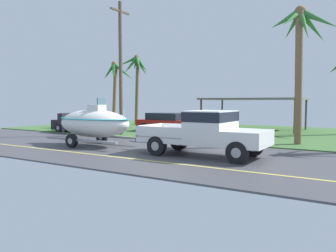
{
  "coord_description": "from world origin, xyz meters",
  "views": [
    {
      "loc": [
        7.64,
        -12.06,
        2.22
      ],
      "look_at": [
        -0.68,
        1.47,
        1.05
      ],
      "focal_mm": 36.2,
      "sensor_mm": 36.0,
      "label": 1
    }
  ],
  "objects": [
    {
      "name": "ground",
      "position": [
        0.0,
        8.38,
        -0.01
      ],
      "size": [
        36.0,
        22.0,
        0.11
      ],
      "color": "#424247"
    },
    {
      "name": "boat_on_trailer",
      "position": [
        -4.27,
        0.26,
        1.13
      ],
      "size": [
        5.58,
        2.32,
        2.37
      ],
      "color": "gray",
      "rests_on": "ground"
    },
    {
      "name": "parked_sedan_near",
      "position": [
        -5.0,
        8.53,
        0.67
      ],
      "size": [
        4.52,
        1.89,
        1.38
      ],
      "color": "#B21E19",
      "rests_on": "ground"
    },
    {
      "name": "utility_pole",
      "position": [
        -6.43,
        5.01,
        4.41
      ],
      "size": [
        0.24,
        1.8,
        8.51
      ],
      "color": "brown",
      "rests_on": "ground"
    },
    {
      "name": "pickup_truck_towing",
      "position": [
        2.04,
        0.26,
        1.02
      ],
      "size": [
        5.43,
        2.11,
        1.84
      ],
      "color": "silver",
      "rests_on": "ground"
    },
    {
      "name": "palm_tree_far_right",
      "position": [
        -10.72,
        9.56,
        4.17
      ],
      "size": [
        2.54,
        2.41,
        5.49
      ],
      "color": "brown",
      "rests_on": "ground"
    },
    {
      "name": "palm_tree_near_left",
      "position": [
        4.4,
        5.55,
        5.15
      ],
      "size": [
        3.2,
        3.25,
        6.83
      ],
      "color": "brown",
      "rests_on": "ground"
    },
    {
      "name": "parked_sedan_far",
      "position": [
        -9.88,
        5.06,
        0.67
      ],
      "size": [
        4.71,
        1.93,
        1.38
      ],
      "color": "black",
      "rests_on": "ground"
    },
    {
      "name": "palm_tree_mid",
      "position": [
        -11.22,
        13.12,
        5.04
      ],
      "size": [
        2.96,
        3.02,
        6.45
      ],
      "color": "brown",
      "rests_on": "ground"
    },
    {
      "name": "carport_awning",
      "position": [
        -0.24,
        13.09,
        2.34
      ],
      "size": [
        7.27,
        4.62,
        2.45
      ],
      "color": "#4C4238",
      "rests_on": "ground"
    }
  ]
}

